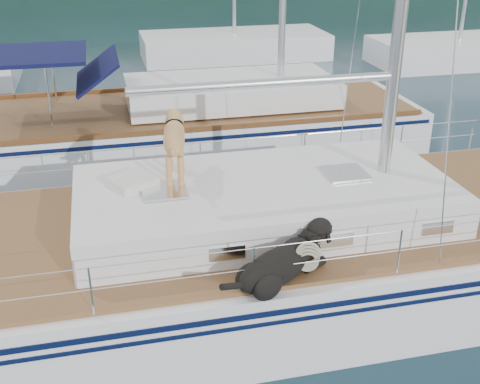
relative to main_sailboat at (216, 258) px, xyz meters
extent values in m
plane|color=black|center=(-0.09, 0.01, -0.68)|extent=(120.00, 120.00, 0.00)
cube|color=white|center=(-0.09, 0.01, -0.18)|extent=(12.00, 3.80, 1.40)
cube|color=brown|center=(-0.09, 0.01, 0.55)|extent=(11.52, 3.50, 0.06)
cube|color=white|center=(0.71, 0.01, 0.86)|extent=(5.20, 2.50, 0.55)
cylinder|color=silver|center=(0.71, 0.01, 2.53)|extent=(3.60, 0.12, 0.12)
cylinder|color=silver|center=(-0.09, -1.74, 1.14)|extent=(10.56, 0.01, 0.01)
cylinder|color=silver|center=(-0.09, 1.75, 1.14)|extent=(10.56, 0.01, 0.01)
cube|color=blue|center=(-1.21, 1.65, 0.61)|extent=(0.62, 0.43, 0.05)
cube|color=silver|center=(-1.08, 0.26, 1.21)|extent=(0.72, 0.69, 0.14)
torus|color=beige|center=(0.78, -1.66, 0.94)|extent=(0.39, 0.20, 0.37)
cube|color=white|center=(0.37, 6.05, -0.23)|extent=(11.00, 3.50, 1.30)
cube|color=brown|center=(0.37, 6.05, 0.42)|extent=(10.56, 3.29, 0.06)
cube|color=white|center=(1.57, 6.05, 0.77)|extent=(4.80, 2.30, 0.55)
cube|color=#0D1139|center=(-2.83, 6.05, 1.82)|extent=(2.40, 2.30, 0.08)
cube|color=white|center=(3.91, 16.01, -0.28)|extent=(7.20, 3.00, 1.10)
cube|color=white|center=(11.91, 13.01, -0.28)|extent=(6.40, 3.00, 1.10)
camera|label=1|loc=(-1.37, -7.35, 4.53)|focal=45.00mm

